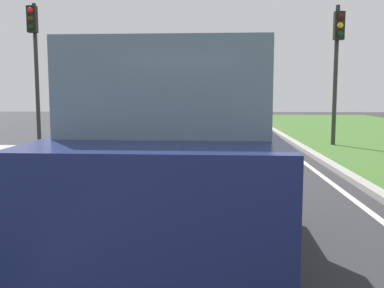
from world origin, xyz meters
TOP-DOWN VIEW (x-y plane):
  - ground_plane at (0.00, 14.00)m, footprint 60.00×60.00m
  - lane_line_center at (-0.70, 14.00)m, footprint 0.12×32.00m
  - lane_line_right_edge at (3.60, 14.00)m, footprint 0.12×32.00m
  - curb_right at (4.10, 14.00)m, footprint 0.24×48.00m
  - car_suv_ahead at (0.78, 8.22)m, footprint 2.07×4.55m
  - traffic_light_near_right at (5.30, 18.42)m, footprint 0.32×0.50m
  - traffic_light_overhead_left at (-5.00, 18.95)m, footprint 0.32×0.50m

SIDE VIEW (x-z plane):
  - ground_plane at x=0.00m, z-range 0.00..0.00m
  - lane_line_center at x=-0.70m, z-range 0.00..0.01m
  - lane_line_right_edge at x=3.60m, z-range 0.00..0.01m
  - curb_right at x=4.10m, z-range 0.00..0.12m
  - car_suv_ahead at x=0.78m, z-range 0.03..2.31m
  - traffic_light_near_right at x=5.30m, z-range 0.83..5.48m
  - traffic_light_overhead_left at x=-5.00m, z-range 0.92..5.81m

